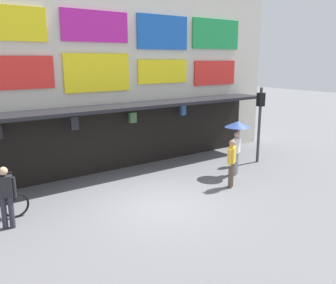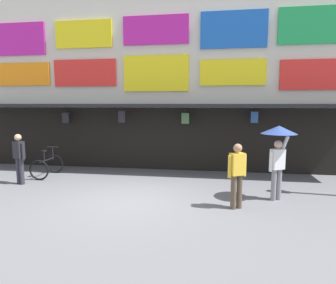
{
  "view_description": "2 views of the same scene",
  "coord_description": "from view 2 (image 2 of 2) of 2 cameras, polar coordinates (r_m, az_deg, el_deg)",
  "views": [
    {
      "loc": [
        -5.69,
        -8.32,
        4.34
      ],
      "look_at": [
        1.31,
        1.33,
        1.54
      ],
      "focal_mm": 37.83,
      "sensor_mm": 36.0,
      "label": 1
    },
    {
      "loc": [
        2.3,
        -7.64,
        2.68
      ],
      "look_at": [
        0.89,
        1.39,
        1.48
      ],
      "focal_mm": 31.46,
      "sensor_mm": 36.0,
      "label": 2
    }
  ],
  "objects": [
    {
      "name": "ground_plane",
      "position": [
        8.41,
        -7.6,
        -11.15
      ],
      "size": [
        80.0,
        80.0,
        0.0
      ],
      "primitive_type": "plane",
      "color": "slate"
    },
    {
      "name": "shopfront",
      "position": [
        12.48,
        -1.81,
        13.4
      ],
      "size": [
        18.0,
        2.6,
        8.0
      ],
      "color": "beige",
      "rests_on": "ground"
    },
    {
      "name": "pedestrian_with_umbrella",
      "position": [
        8.57,
        20.6,
        0.05
      ],
      "size": [
        0.96,
        0.96,
        2.08
      ],
      "color": "gray",
      "rests_on": "ground"
    },
    {
      "name": "pedestrian_in_yellow",
      "position": [
        10.92,
        -26.88,
        -2.45
      ],
      "size": [
        0.5,
        0.34,
        1.68
      ],
      "color": "#2D2D38",
      "rests_on": "ground"
    },
    {
      "name": "pedestrian_in_white",
      "position": [
        7.68,
        13.22,
        -5.75
      ],
      "size": [
        0.47,
        0.37,
        1.68
      ],
      "color": "brown",
      "rests_on": "ground"
    },
    {
      "name": "bicycle_parked",
      "position": [
        11.75,
        -22.38,
        -4.29
      ],
      "size": [
        0.77,
        1.19,
        1.05
      ],
      "color": "black",
      "rests_on": "ground"
    }
  ]
}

